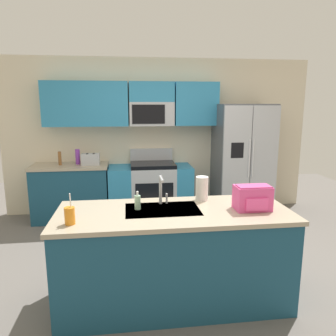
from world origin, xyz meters
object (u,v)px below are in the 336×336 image
object	(u,v)px
toaster	(91,159)
pepper_mill	(60,158)
range_oven	(151,190)
backpack	(253,197)
refrigerator	(242,160)
soap_dispenser	(138,202)
sink_faucet	(161,188)
paper_towel_roll	(202,188)
bottle_purple	(78,157)
drink_cup_orange	(70,216)

from	to	relation	value
toaster	pepper_mill	distance (m)	0.49
range_oven	pepper_mill	bearing A→B (deg)	-179.90
toaster	backpack	world-z (taller)	backpack
backpack	refrigerator	bearing A→B (deg)	71.92
pepper_mill	soap_dispenser	size ratio (longest dim) A/B	1.26
sink_faucet	toaster	bearing A→B (deg)	112.31
refrigerator	paper_towel_roll	bearing A→B (deg)	-119.79
soap_dispenser	refrigerator	bearing A→B (deg)	51.10
sink_faucet	backpack	xyz separation A→B (m)	(0.81, -0.25, -0.05)
bottle_purple	paper_towel_roll	size ratio (longest dim) A/B	1.01
soap_dispenser	pepper_mill	bearing A→B (deg)	116.05
range_oven	bottle_purple	size ratio (longest dim) A/B	5.63
toaster	bottle_purple	size ratio (longest dim) A/B	1.16
paper_towel_roll	range_oven	bearing A→B (deg)	99.65
drink_cup_orange	paper_towel_roll	size ratio (longest dim) A/B	1.09
pepper_mill	sink_faucet	size ratio (longest dim) A/B	0.76
range_oven	refrigerator	bearing A→B (deg)	-2.67
bottle_purple	backpack	bearing A→B (deg)	-52.76
sink_faucet	soap_dispenser	distance (m)	0.28
range_oven	backpack	distance (m)	2.66
toaster	drink_cup_orange	world-z (taller)	drink_cup_orange
range_oven	bottle_purple	xyz separation A→B (m)	(-1.16, 0.04, 0.58)
refrigerator	toaster	xyz separation A→B (m)	(-2.49, 0.02, 0.07)
drink_cup_orange	refrigerator	bearing A→B (deg)	47.20
toaster	paper_towel_roll	size ratio (longest dim) A/B	1.17
backpack	sink_faucet	bearing A→B (deg)	162.57
range_oven	refrigerator	distance (m)	1.62
bottle_purple	pepper_mill	bearing A→B (deg)	-171.82
bottle_purple	soap_dispenser	xyz separation A→B (m)	(0.87, -2.38, -0.05)
paper_towel_roll	toaster	bearing A→B (deg)	122.27
refrigerator	soap_dispenser	world-z (taller)	refrigerator
range_oven	pepper_mill	world-z (taller)	pepper_mill
pepper_mill	paper_towel_roll	distance (m)	2.78
toaster	bottle_purple	distance (m)	0.23
bottle_purple	sink_faucet	size ratio (longest dim) A/B	0.86
refrigerator	sink_faucet	distance (m)	2.69
backpack	toaster	bearing A→B (deg)	125.02
sink_faucet	paper_towel_roll	bearing A→B (deg)	13.20
pepper_mill	soap_dispenser	xyz separation A→B (m)	(1.14, -2.34, -0.04)
range_oven	toaster	xyz separation A→B (m)	(-0.95, -0.05, 0.55)
drink_cup_orange	soap_dispenser	xyz separation A→B (m)	(0.55, 0.31, -0.00)
sink_faucet	soap_dispenser	xyz separation A→B (m)	(-0.23, -0.11, -0.10)
bottle_purple	backpack	world-z (taller)	bottle_purple
soap_dispenser	paper_towel_roll	xyz separation A→B (m)	(0.65, 0.21, 0.05)
paper_towel_roll	backpack	size ratio (longest dim) A/B	0.75
paper_towel_roll	backpack	xyz separation A→B (m)	(0.39, -0.35, -0.00)
bottle_purple	soap_dispenser	world-z (taller)	bottle_purple
refrigerator	drink_cup_orange	bearing A→B (deg)	-132.80
range_oven	refrigerator	size ratio (longest dim) A/B	0.74
sink_faucet	pepper_mill	bearing A→B (deg)	121.70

